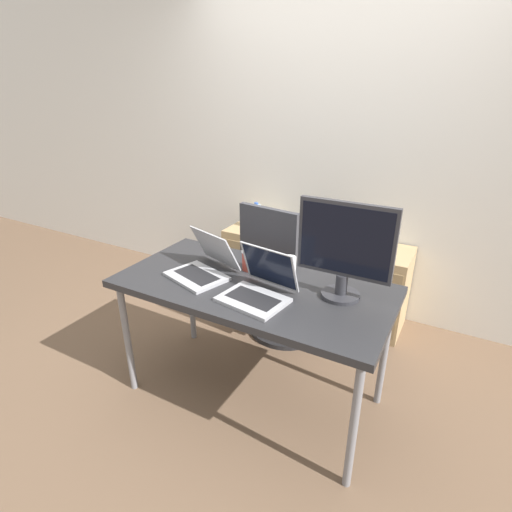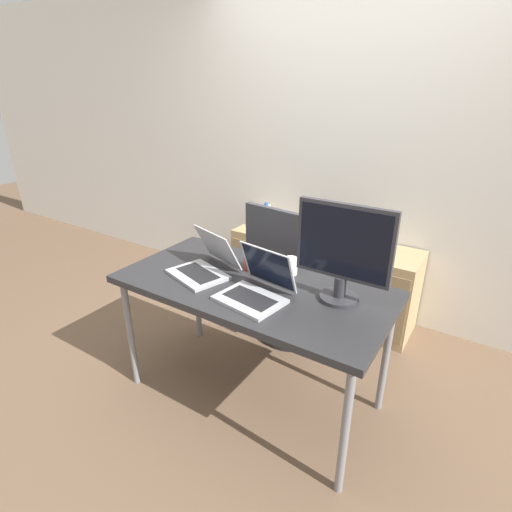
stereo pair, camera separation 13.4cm
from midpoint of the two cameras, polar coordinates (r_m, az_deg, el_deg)
ground_plane at (r=2.63m, az=1.08°, el=-19.10°), size 14.00×14.00×0.00m
wall_back at (r=3.22m, az=14.64°, el=14.28°), size 10.00×0.05×2.60m
desk at (r=2.20m, az=1.22°, el=-5.28°), size 1.50×0.74×0.77m
office_chair at (r=2.94m, az=5.89°, el=-4.88°), size 0.56×0.59×1.05m
cabinet_left at (r=3.52m, az=2.48°, el=-0.93°), size 0.43×0.43×0.64m
cabinet_right at (r=3.18m, az=19.16°, el=-5.16°), size 0.43×0.43×0.64m
water_bottle at (r=3.36m, az=2.63°, el=5.68°), size 0.08×0.08×0.22m
laptop_left at (r=2.29m, az=-5.70°, el=-1.29°), size 0.38×0.43×0.24m
laptop_right at (r=2.02m, az=1.92°, el=-4.65°), size 0.36×0.36×0.25m
monitor at (r=1.97m, az=14.28°, el=0.63°), size 0.48×0.20×0.50m
coffee_cup_white at (r=2.28m, az=6.67°, el=-1.45°), size 0.08×0.08×0.10m
coffee_cup_brown at (r=2.32m, az=1.01°, el=-0.57°), size 0.09×0.09×0.12m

